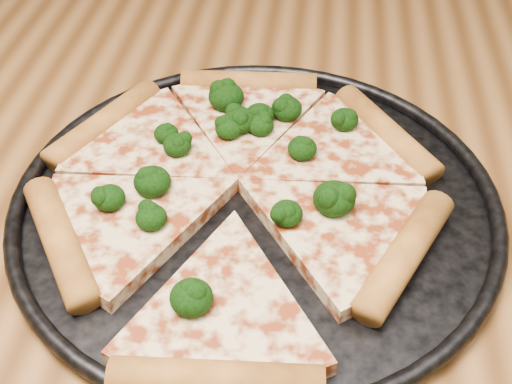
# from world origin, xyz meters

# --- Properties ---
(dining_table) EXTENTS (1.20, 0.90, 0.75)m
(dining_table) POSITION_xyz_m (0.00, 0.00, 0.66)
(dining_table) COLOR brown
(dining_table) RESTS_ON ground
(pizza_pan) EXTENTS (0.39, 0.39, 0.02)m
(pizza_pan) POSITION_xyz_m (0.06, -0.01, 0.76)
(pizza_pan) COLOR black
(pizza_pan) RESTS_ON dining_table
(pizza) EXTENTS (0.34, 0.36, 0.03)m
(pizza) POSITION_xyz_m (0.05, -0.01, 0.77)
(pizza) COLOR beige
(pizza) RESTS_ON pizza_pan
(broccoli_florets) EXTENTS (0.20, 0.26, 0.02)m
(broccoli_florets) POSITION_xyz_m (0.04, 0.02, 0.78)
(broccoli_florets) COLOR black
(broccoli_florets) RESTS_ON pizza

